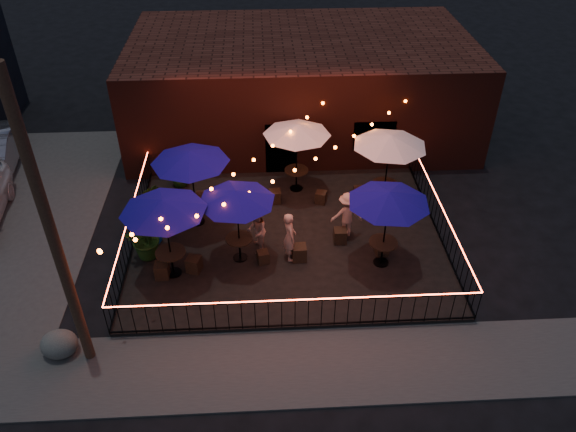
# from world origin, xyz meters

# --- Properties ---
(ground) EXTENTS (110.00, 110.00, 0.00)m
(ground) POSITION_xyz_m (0.00, 0.00, 0.00)
(ground) COLOR black
(ground) RESTS_ON ground
(patio) EXTENTS (10.00, 8.00, 0.15)m
(patio) POSITION_xyz_m (0.00, 2.00, 0.07)
(patio) COLOR black
(patio) RESTS_ON ground
(sidewalk) EXTENTS (18.00, 2.50, 0.05)m
(sidewalk) POSITION_xyz_m (0.00, -3.25, 0.03)
(sidewalk) COLOR #3E3B39
(sidewalk) RESTS_ON ground
(brick_building) EXTENTS (14.00, 8.00, 4.00)m
(brick_building) POSITION_xyz_m (1.00, 9.99, 2.00)
(brick_building) COLOR #38160F
(brick_building) RESTS_ON ground
(utility_pole) EXTENTS (0.26, 0.26, 8.00)m
(utility_pole) POSITION_xyz_m (-5.40, -2.60, 4.00)
(utility_pole) COLOR #362316
(utility_pole) RESTS_ON ground
(fence_front) EXTENTS (10.00, 0.04, 1.04)m
(fence_front) POSITION_xyz_m (0.00, -2.00, 0.66)
(fence_front) COLOR black
(fence_front) RESTS_ON patio
(fence_left) EXTENTS (0.04, 8.00, 1.04)m
(fence_left) POSITION_xyz_m (-5.00, 2.00, 0.66)
(fence_left) COLOR black
(fence_left) RESTS_ON patio
(fence_right) EXTENTS (0.04, 8.00, 1.04)m
(fence_right) POSITION_xyz_m (5.00, 2.00, 0.66)
(fence_right) COLOR black
(fence_right) RESTS_ON patio
(festoon_lights) EXTENTS (10.02, 8.72, 1.32)m
(festoon_lights) POSITION_xyz_m (-1.01, 1.70, 2.52)
(festoon_lights) COLOR #F9520B
(festoon_lights) RESTS_ON ground
(cafe_table_0) EXTENTS (2.95, 2.95, 2.73)m
(cafe_table_0) POSITION_xyz_m (-3.54, 0.37, 2.64)
(cafe_table_0) COLOR black
(cafe_table_0) RESTS_ON patio
(cafe_table_1) EXTENTS (2.64, 2.64, 2.77)m
(cafe_table_1) POSITION_xyz_m (-3.01, 2.93, 2.68)
(cafe_table_1) COLOR black
(cafe_table_1) RESTS_ON patio
(cafe_table_2) EXTENTS (2.78, 2.78, 2.55)m
(cafe_table_2) POSITION_xyz_m (-1.53, 0.98, 2.48)
(cafe_table_2) COLOR black
(cafe_table_2) RESTS_ON patio
(cafe_table_3) EXTENTS (2.66, 2.66, 2.64)m
(cafe_table_3) POSITION_xyz_m (0.49, 4.80, 2.56)
(cafe_table_3) COLOR black
(cafe_table_3) RESTS_ON patio
(cafe_table_4) EXTENTS (2.97, 2.97, 2.67)m
(cafe_table_4) POSITION_xyz_m (2.84, 0.51, 2.59)
(cafe_table_4) COLOR black
(cafe_table_4) RESTS_ON patio
(cafe_table_5) EXTENTS (2.96, 2.96, 2.76)m
(cafe_table_5) POSITION_xyz_m (3.50, 3.66, 2.67)
(cafe_table_5) COLOR black
(cafe_table_5) RESTS_ON patio
(bistro_chair_0) EXTENTS (0.42, 0.42, 0.49)m
(bistro_chair_0) POSITION_xyz_m (-3.85, 0.23, 0.39)
(bistro_chair_0) COLOR black
(bistro_chair_0) RESTS_ON patio
(bistro_chair_1) EXTENTS (0.52, 0.52, 0.49)m
(bistro_chair_1) POSITION_xyz_m (-2.92, 0.47, 0.39)
(bistro_chair_1) COLOR black
(bistro_chair_1) RESTS_ON patio
(bistro_chair_2) EXTENTS (0.51, 0.51, 0.47)m
(bistro_chair_2) POSITION_xyz_m (-4.48, 3.71, 0.39)
(bistro_chair_2) COLOR black
(bistro_chair_2) RESTS_ON patio
(bistro_chair_3) EXTENTS (0.47, 0.47, 0.52)m
(bistro_chair_3) POSITION_xyz_m (-2.88, 3.90, 0.41)
(bistro_chair_3) COLOR black
(bistro_chair_3) RESTS_ON patio
(bistro_chair_4) EXTENTS (0.41, 0.41, 0.40)m
(bistro_chair_4) POSITION_xyz_m (-0.82, 0.75, 0.35)
(bistro_chair_4) COLOR black
(bistro_chair_4) RESTS_ON patio
(bistro_chair_5) EXTENTS (0.44, 0.44, 0.51)m
(bistro_chair_5) POSITION_xyz_m (0.32, 0.83, 0.40)
(bistro_chair_5) COLOR black
(bistro_chair_5) RESTS_ON patio
(bistro_chair_6) EXTENTS (0.42, 0.42, 0.48)m
(bistro_chair_6) POSITION_xyz_m (-0.33, 3.99, 0.39)
(bistro_chair_6) COLOR black
(bistro_chair_6) RESTS_ON patio
(bistro_chair_7) EXTENTS (0.47, 0.47, 0.43)m
(bistro_chair_7) POSITION_xyz_m (1.31, 3.87, 0.37)
(bistro_chair_7) COLOR black
(bistro_chair_7) RESTS_ON patio
(bistro_chair_8) EXTENTS (0.41, 0.41, 0.47)m
(bistro_chair_8) POSITION_xyz_m (1.70, 1.62, 0.39)
(bistro_chair_8) COLOR black
(bistro_chair_8) RESTS_ON patio
(bistro_chair_9) EXTENTS (0.43, 0.43, 0.44)m
(bistro_chair_9) POSITION_xyz_m (2.93, 0.93, 0.37)
(bistro_chair_9) COLOR black
(bistro_chair_9) RESTS_ON patio
(bistro_chair_10) EXTENTS (0.35, 0.35, 0.40)m
(bistro_chair_10) POSITION_xyz_m (2.70, 4.16, 0.35)
(bistro_chair_10) COLOR black
(bistro_chair_10) RESTS_ON patio
(bistro_chair_11) EXTENTS (0.44, 0.44, 0.40)m
(bistro_chair_11) POSITION_xyz_m (3.85, 4.23, 0.35)
(bistro_chair_11) COLOR black
(bistro_chair_11) RESTS_ON patio
(patron_a) EXTENTS (0.50, 0.67, 1.68)m
(patron_a) POSITION_xyz_m (0.02, 0.92, 0.99)
(patron_a) COLOR tan
(patron_a) RESTS_ON patio
(patron_b) EXTENTS (0.62, 0.78, 1.55)m
(patron_b) POSITION_xyz_m (-0.99, 1.34, 0.93)
(patron_b) COLOR tan
(patron_b) RESTS_ON patio
(patron_c) EXTENTS (1.04, 0.61, 1.59)m
(patron_c) POSITION_xyz_m (1.94, 2.00, 0.95)
(patron_c) COLOR tan
(patron_c) RESTS_ON patio
(potted_shrub_a) EXTENTS (1.33, 1.18, 1.38)m
(potted_shrub_a) POSITION_xyz_m (-4.37, 1.26, 0.84)
(potted_shrub_a) COLOR #16400D
(potted_shrub_a) RESTS_ON patio
(potted_shrub_b) EXTENTS (0.90, 0.77, 1.47)m
(potted_shrub_b) POSITION_xyz_m (-4.60, 3.14, 0.89)
(potted_shrub_b) COLOR #173B0C
(potted_shrub_b) RESTS_ON patio
(potted_shrub_c) EXTENTS (0.80, 0.80, 1.25)m
(potted_shrub_c) POSITION_xyz_m (-3.81, 5.28, 0.77)
(potted_shrub_c) COLOR #193C0F
(potted_shrub_c) RESTS_ON patio
(cooler) EXTENTS (0.78, 0.68, 0.86)m
(cooler) POSITION_xyz_m (-4.46, 1.91, 0.59)
(cooler) COLOR #053DA4
(cooler) RESTS_ON patio
(boulder) EXTENTS (1.12, 1.02, 0.73)m
(boulder) POSITION_xyz_m (-6.17, -2.45, 0.36)
(boulder) COLOR #4D4D48
(boulder) RESTS_ON ground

